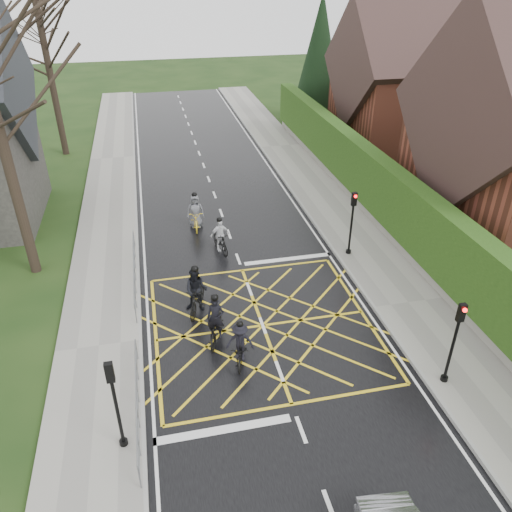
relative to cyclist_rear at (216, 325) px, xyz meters
name	(u,v)px	position (x,y,z in m)	size (l,w,h in m)	color
ground	(263,326)	(1.81, 0.34, -0.62)	(120.00, 120.00, 0.00)	black
road	(263,325)	(1.81, 0.34, -0.61)	(9.00, 80.00, 0.01)	black
sidewalk_right	(408,304)	(7.81, 0.34, -0.54)	(3.00, 80.00, 0.15)	gray
sidewalk_left	(99,347)	(-4.19, 0.34, -0.54)	(3.00, 80.00, 0.15)	gray
stone_wall	(385,226)	(9.56, 6.34, -0.27)	(0.50, 38.00, 0.70)	slate
hedge	(389,194)	(9.56, 6.34, 1.48)	(0.90, 38.00, 2.80)	#17350E
house_far	(411,87)	(16.56, 18.34, 3.74)	(9.80, 8.80, 10.30)	brown
conifer	(319,60)	(12.56, 26.34, 4.37)	(4.60, 4.60, 10.00)	black
tree_mid	(0,39)	(-8.19, 14.34, 8.01)	(10.08, 10.08, 12.48)	black
tree_far	(44,46)	(-7.49, 22.34, 6.57)	(8.40, 8.40, 10.40)	black
railing_south	(137,399)	(-2.84, -3.16, 0.16)	(0.05, 5.04, 1.03)	slate
railing_north	(134,268)	(-2.84, 4.34, 0.17)	(0.05, 6.04, 1.03)	slate
traffic_light_ne	(351,224)	(6.91, 4.53, 1.04)	(0.24, 0.31, 3.21)	black
traffic_light_se	(453,345)	(6.91, -3.87, 1.04)	(0.24, 0.31, 3.21)	black
traffic_light_sw	(116,406)	(-3.29, -4.16, 1.04)	(0.24, 0.31, 3.21)	black
cyclist_rear	(216,325)	(0.00, 0.00, 0.00)	(1.26, 2.08, 1.91)	black
cyclist_back	(197,294)	(-0.48, 1.85, 0.15)	(1.27, 2.11, 2.04)	black
cyclist_mid	(241,347)	(0.64, -1.34, -0.01)	(1.09, 1.80, 1.66)	black
cyclist_front	(220,239)	(1.14, 6.30, 0.02)	(1.00, 1.81, 1.75)	black
cyclist_lead	(196,215)	(0.30, 8.99, 0.05)	(0.91, 2.03, 1.93)	yellow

